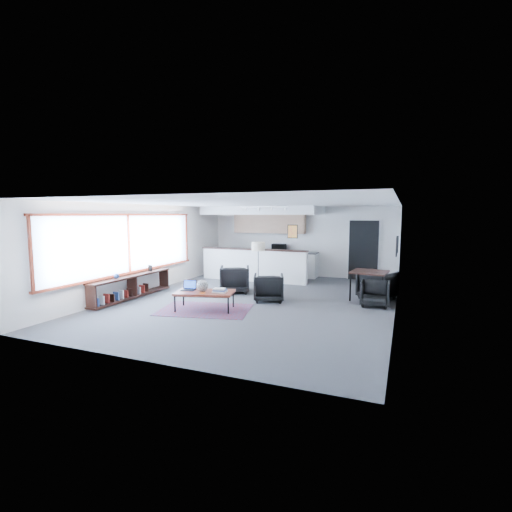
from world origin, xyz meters
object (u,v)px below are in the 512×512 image
at_px(coffee_table, 205,293).
at_px(dining_chair_far, 378,286).
at_px(book_stack, 220,290).
at_px(microwave, 279,247).
at_px(laptop, 189,287).
at_px(floor_lamp, 258,248).
at_px(armchair_left, 235,278).
at_px(ceramic_pot, 203,286).
at_px(dining_chair_near, 375,294).
at_px(armchair_right, 269,286).
at_px(dining_table, 370,274).

distance_m(coffee_table, dining_chair_far, 4.73).
bearing_deg(book_stack, microwave, 93.55).
bearing_deg(laptop, floor_lamp, 66.28).
bearing_deg(armchair_left, microwave, -118.15).
relative_size(ceramic_pot, dining_chair_far, 0.38).
bearing_deg(armchair_left, dining_chair_far, 165.69).
height_order(armchair_left, dining_chair_near, armchair_left).
relative_size(dining_chair_near, dining_chair_far, 0.82).
height_order(book_stack, armchair_right, armchair_right).
height_order(coffee_table, microwave, microwave).
bearing_deg(microwave, coffee_table, -96.15).
bearing_deg(laptop, dining_table, 21.45).
distance_m(laptop, armchair_left, 2.13).
xyz_separation_m(laptop, book_stack, (0.84, 0.02, -0.02)).
bearing_deg(armchair_left, dining_chair_near, 153.25).
xyz_separation_m(armchair_right, microwave, (-1.06, 4.03, 0.70)).
distance_m(ceramic_pot, floor_lamp, 3.11).
relative_size(laptop, microwave, 0.73).
distance_m(book_stack, microwave, 5.50).
relative_size(book_stack, armchair_left, 0.43).
xyz_separation_m(coffee_table, book_stack, (0.38, 0.05, 0.08)).
bearing_deg(floor_lamp, laptop, -102.36).
bearing_deg(armchair_right, coffee_table, 33.10).
bearing_deg(laptop, armchair_left, 71.92).
height_order(dining_table, dining_chair_near, dining_table).
xyz_separation_m(armchair_right, dining_chair_near, (2.69, 0.46, -0.10)).
xyz_separation_m(laptop, microwave, (0.50, 5.48, 0.58)).
relative_size(ceramic_pot, book_stack, 0.75).
bearing_deg(armchair_left, book_stack, 81.95).
distance_m(book_stack, dining_chair_near, 3.91).
distance_m(armchair_left, floor_lamp, 1.27).
bearing_deg(microwave, laptop, -100.94).
relative_size(armchair_left, dining_chair_near, 1.44).
bearing_deg(book_stack, armchair_left, 105.80).
xyz_separation_m(laptop, dining_chair_near, (4.26, 1.91, -0.22)).
bearing_deg(dining_chair_far, armchair_right, 50.44).
relative_size(dining_table, microwave, 1.99).
xyz_separation_m(book_stack, microwave, (-0.34, 5.46, 0.60)).
xyz_separation_m(book_stack, dining_table, (3.21, 2.59, 0.21)).
height_order(laptop, ceramic_pot, ceramic_pot).
xyz_separation_m(ceramic_pot, armchair_right, (1.16, 1.48, -0.19)).
relative_size(laptop, dining_chair_far, 0.51).
bearing_deg(coffee_table, dining_chair_near, 11.97).
distance_m(coffee_table, dining_chair_near, 4.27).
bearing_deg(armchair_right, ceramic_pot, 31.88).
height_order(laptop, dining_chair_far, dining_chair_far).
distance_m(armchair_left, dining_chair_far, 4.06).
bearing_deg(ceramic_pot, book_stack, 7.46).
relative_size(laptop, armchair_left, 0.43).
xyz_separation_m(coffee_table, dining_table, (3.59, 2.64, 0.29)).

